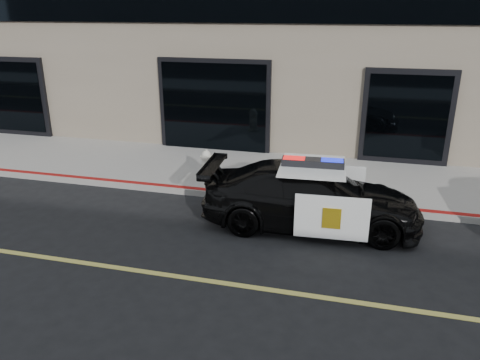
# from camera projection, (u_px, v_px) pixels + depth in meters

# --- Properties ---
(ground) EXTENTS (120.00, 120.00, 0.00)m
(ground) POSITION_uv_depth(u_px,v_px,m) (149.00, 273.00, 8.00)
(ground) COLOR black
(ground) RESTS_ON ground
(sidewalk_n) EXTENTS (60.00, 3.50, 0.15)m
(sidewalk_n) POSITION_uv_depth(u_px,v_px,m) (231.00, 171.00, 12.74)
(sidewalk_n) COLOR gray
(sidewalk_n) RESTS_ON ground
(police_car) EXTENTS (2.32, 4.63, 1.45)m
(police_car) POSITION_uv_depth(u_px,v_px,m) (311.00, 196.00, 9.53)
(police_car) COLOR black
(police_car) RESTS_ON ground
(fire_hydrant) EXTENTS (0.36, 0.50, 0.79)m
(fire_hydrant) POSITION_uv_depth(u_px,v_px,m) (206.00, 166.00, 11.76)
(fire_hydrant) COLOR silver
(fire_hydrant) RESTS_ON sidewalk_n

